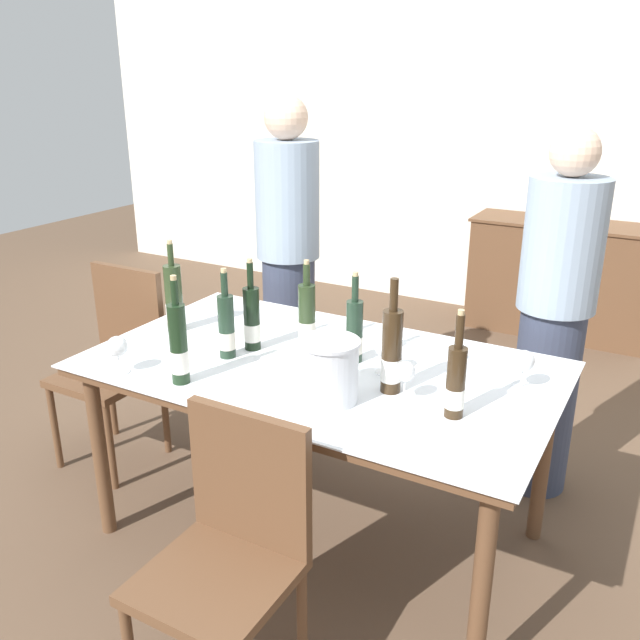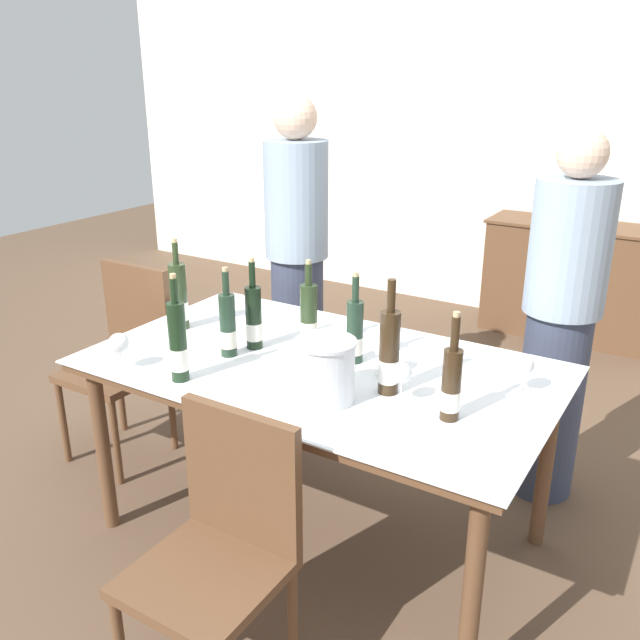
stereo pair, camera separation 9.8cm
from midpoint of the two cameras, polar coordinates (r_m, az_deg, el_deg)
name	(u,v)px [view 2 (the right image)]	position (r m, az deg, el deg)	size (l,w,h in m)	color
ground_plane	(320,532)	(3.01, 0.98, -17.45)	(12.00, 12.00, 0.00)	brown
back_wall	(550,134)	(5.38, 19.29, 14.59)	(8.00, 0.10, 2.80)	silver
sideboard_cabinet	(577,281)	(5.20, 21.37, 3.04)	(1.30, 0.46, 0.83)	brown
dining_table	(320,380)	(2.63, 1.07, -5.12)	(1.77, 1.03, 0.78)	brown
ice_bucket	(326,369)	(2.28, 1.70, -4.16)	(0.21, 0.21, 0.22)	silver
wine_bottle_0	(355,333)	(2.58, 4.03, -1.07)	(0.07, 0.07, 0.36)	#1E3323
wine_bottle_1	(309,317)	(2.71, 0.08, 0.22)	(0.07, 0.07, 0.36)	#28381E
wine_bottle_2	(451,384)	(2.21, 12.26, -5.34)	(0.06, 0.06, 0.37)	#332314
wine_bottle_3	(178,344)	(2.46, -10.75, -1.98)	(0.07, 0.07, 0.40)	black
wine_bottle_4	(228,326)	(2.65, -6.73, -0.51)	(0.06, 0.06, 0.36)	#1E3323
wine_bottle_5	(389,354)	(2.34, 7.04, -2.88)	(0.07, 0.07, 0.41)	#332314
wine_bottle_6	(254,318)	(2.72, -4.54, 0.14)	(0.07, 0.07, 0.38)	black
wine_bottle_7	(179,298)	(2.96, -10.88, 1.81)	(0.08, 0.08, 0.40)	#28381E
wine_glass_0	(384,349)	(2.49, 6.57, -2.45)	(0.08, 0.08, 0.15)	white
wine_glass_1	(523,366)	(2.46, 17.86, -3.69)	(0.08, 0.08, 0.14)	white
wine_glass_2	(119,345)	(2.61, -15.54, -2.03)	(0.08, 0.08, 0.14)	white
wine_glass_3	(402,375)	(2.29, 8.12, -4.58)	(0.07, 0.07, 0.14)	white
chair_near_front	(222,539)	(2.15, -6.89, -17.88)	(0.42, 0.42, 0.90)	brown
chair_left_end	(125,350)	(3.46, -15.29, -2.46)	(0.42, 0.42, 0.95)	brown
person_host	(297,264)	(3.60, -1.17, 4.77)	(0.33, 0.33, 1.73)	#383F56
person_guest_left	(560,324)	(3.08, 20.43, -0.32)	(0.33, 0.33, 1.64)	#383F56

